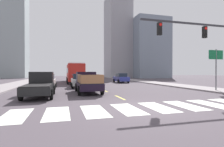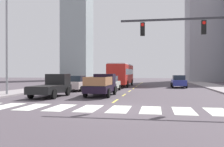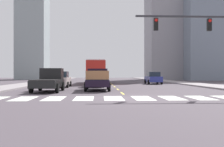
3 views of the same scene
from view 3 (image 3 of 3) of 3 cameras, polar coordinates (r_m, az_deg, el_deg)
ground_plane at (r=16.12m, az=3.50°, el=-5.33°), size 160.00×160.00×0.00m
sidewalk_right at (r=36.34m, az=17.98°, el=-2.25°), size 3.48×110.00×0.15m
sidewalk_left at (r=35.25m, az=-18.22°, el=-2.32°), size 3.48×110.00×0.15m
crosswalk_stripe_1 at (r=16.63m, az=-18.42°, el=-5.15°), size 1.15×2.96×0.01m
crosswalk_stripe_2 at (r=16.24m, az=-12.35°, el=-5.27°), size 1.15×2.96×0.01m
crosswalk_stripe_3 at (r=16.05m, az=-6.05°, el=-5.34°), size 1.15×2.96×0.01m
crosswalk_stripe_4 at (r=16.04m, az=0.33°, el=-5.34°), size 1.15×2.96×0.01m
crosswalk_stripe_5 at (r=16.24m, az=6.63°, el=-5.27°), size 1.15×2.96×0.01m
crosswalk_stripe_6 at (r=16.62m, az=12.71°, el=-5.15°), size 1.15×2.96×0.01m
crosswalk_stripe_7 at (r=17.18m, az=18.45°, el=-4.99°), size 1.15×2.96×0.01m
lane_dash_0 at (r=20.08m, az=2.24°, el=-4.27°), size 0.16×2.40×0.01m
lane_dash_1 at (r=25.06m, az=1.23°, el=-3.43°), size 0.16×2.40×0.01m
lane_dash_2 at (r=30.04m, az=0.56°, el=-2.86°), size 0.16×2.40×0.01m
lane_dash_3 at (r=35.03m, az=0.08°, el=-2.46°), size 0.16×2.40×0.01m
lane_dash_4 at (r=40.02m, az=-0.28°, el=-2.15°), size 0.16×2.40×0.01m
lane_dash_5 at (r=45.01m, az=-0.56°, el=-1.92°), size 0.16×2.40×0.01m
lane_dash_6 at (r=50.00m, az=-0.78°, el=-1.73°), size 0.16×2.40×0.01m
lane_dash_7 at (r=55.00m, az=-0.97°, el=-1.57°), size 0.16×2.40×0.01m
pickup_stakebed at (r=24.04m, az=-3.14°, el=-1.34°), size 2.18×5.20×1.96m
pickup_dark at (r=22.80m, az=-13.35°, el=-1.45°), size 2.18×5.20×1.96m
city_bus at (r=38.87m, az=-3.43°, el=0.66°), size 2.72×10.80×3.32m
sedan_near_left at (r=29.62m, az=-3.67°, el=-1.24°), size 2.02×4.40×1.72m
sedan_mid at (r=38.35m, az=8.86°, el=-0.97°), size 2.02×4.40×1.72m
sedan_near_right at (r=29.54m, az=-11.00°, el=-1.25°), size 2.02×4.40×1.72m
block_mid_left at (r=67.74m, az=10.81°, el=10.39°), size 7.37×10.18×27.47m
block_mid_right at (r=65.85m, az=19.57°, el=7.06°), size 11.15×11.18×19.23m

